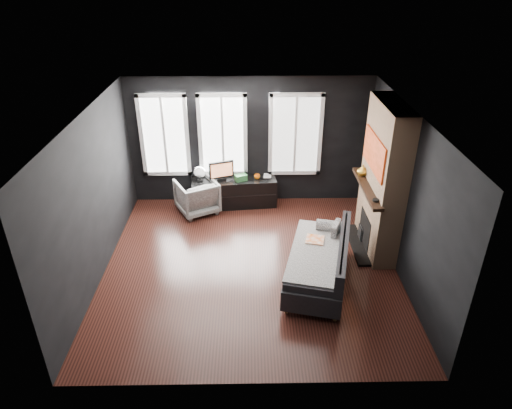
{
  "coord_description": "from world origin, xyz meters",
  "views": [
    {
      "loc": [
        -0.01,
        -6.47,
        4.74
      ],
      "look_at": [
        0.1,
        0.3,
        1.05
      ],
      "focal_mm": 32.0,
      "sensor_mm": 36.0,
      "label": 1
    }
  ],
  "objects_px": {
    "armchair": "(197,195)",
    "media_console": "(234,192)",
    "sofa": "(318,259)",
    "mantel_vase": "(363,170)",
    "monitor": "(221,170)",
    "mug": "(257,176)",
    "book": "(264,171)"
  },
  "relations": [
    {
      "from": "sofa",
      "to": "armchair",
      "type": "distance_m",
      "value": 3.24
    },
    {
      "from": "armchair",
      "to": "book",
      "type": "bearing_deg",
      "value": 169.45
    },
    {
      "from": "monitor",
      "to": "mantel_vase",
      "type": "distance_m",
      "value": 2.92
    },
    {
      "from": "sofa",
      "to": "media_console",
      "type": "height_order",
      "value": "sofa"
    },
    {
      "from": "monitor",
      "to": "mug",
      "type": "xyz_separation_m",
      "value": [
        0.74,
        0.05,
        -0.18
      ]
    },
    {
      "from": "book",
      "to": "mantel_vase",
      "type": "height_order",
      "value": "mantel_vase"
    },
    {
      "from": "armchair",
      "to": "mantel_vase",
      "type": "bearing_deg",
      "value": 136.57
    },
    {
      "from": "armchair",
      "to": "mug",
      "type": "relative_size",
      "value": 6.35
    },
    {
      "from": "media_console",
      "to": "armchair",
      "type": "bearing_deg",
      "value": -165.04
    },
    {
      "from": "sofa",
      "to": "mug",
      "type": "bearing_deg",
      "value": 123.38
    },
    {
      "from": "monitor",
      "to": "mantel_vase",
      "type": "xyz_separation_m",
      "value": [
        2.64,
        -1.14,
        0.48
      ]
    },
    {
      "from": "mug",
      "to": "media_console",
      "type": "bearing_deg",
      "value": -179.74
    },
    {
      "from": "monitor",
      "to": "media_console",
      "type": "bearing_deg",
      "value": -8.83
    },
    {
      "from": "armchair",
      "to": "media_console",
      "type": "height_order",
      "value": "armchair"
    },
    {
      "from": "mantel_vase",
      "to": "media_console",
      "type": "bearing_deg",
      "value": 153.49
    },
    {
      "from": "book",
      "to": "mantel_vase",
      "type": "bearing_deg",
      "value": -37.15
    },
    {
      "from": "mug",
      "to": "mantel_vase",
      "type": "height_order",
      "value": "mantel_vase"
    },
    {
      "from": "sofa",
      "to": "book",
      "type": "bearing_deg",
      "value": 119.82
    },
    {
      "from": "armchair",
      "to": "mug",
      "type": "bearing_deg",
      "value": 165.62
    },
    {
      "from": "sofa",
      "to": "mantel_vase",
      "type": "height_order",
      "value": "mantel_vase"
    },
    {
      "from": "media_console",
      "to": "monitor",
      "type": "bearing_deg",
      "value": -175.25
    },
    {
      "from": "armchair",
      "to": "mug",
      "type": "height_order",
      "value": "armchair"
    },
    {
      "from": "mug",
      "to": "mantel_vase",
      "type": "relative_size",
      "value": 0.6
    },
    {
      "from": "sofa",
      "to": "media_console",
      "type": "distance_m",
      "value": 3.03
    },
    {
      "from": "mug",
      "to": "book",
      "type": "relative_size",
      "value": 0.56
    },
    {
      "from": "armchair",
      "to": "monitor",
      "type": "distance_m",
      "value": 0.73
    },
    {
      "from": "armchair",
      "to": "monitor",
      "type": "height_order",
      "value": "monitor"
    },
    {
      "from": "armchair",
      "to": "sofa",
      "type": "bearing_deg",
      "value": 105.31
    },
    {
      "from": "armchair",
      "to": "book",
      "type": "distance_m",
      "value": 1.5
    },
    {
      "from": "mantel_vase",
      "to": "book",
      "type": "bearing_deg",
      "value": 142.85
    },
    {
      "from": "monitor",
      "to": "book",
      "type": "relative_size",
      "value": 2.4
    },
    {
      "from": "mug",
      "to": "armchair",
      "type": "bearing_deg",
      "value": -166.89
    }
  ]
}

